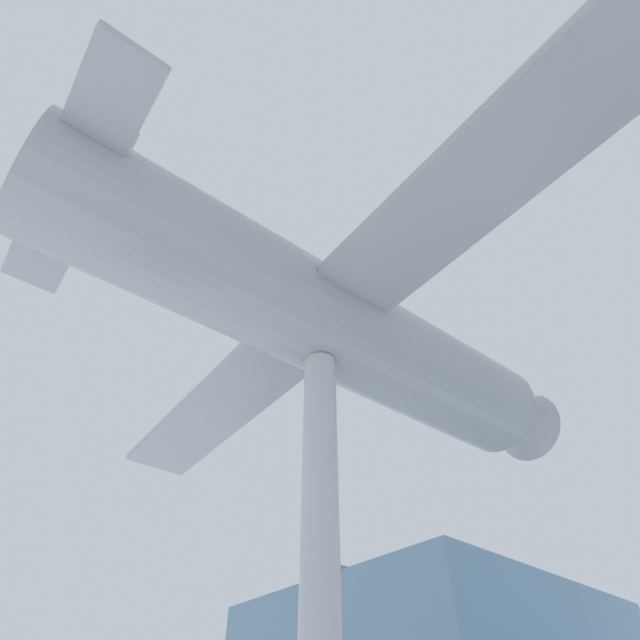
# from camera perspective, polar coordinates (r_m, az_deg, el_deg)

# --- Properties ---
(support_pylon_central) EXTENTS (0.60, 0.60, 7.76)m
(support_pylon_central) POSITION_cam_1_polar(r_m,az_deg,el_deg) (7.96, 0.00, -27.61)
(support_pylon_central) COLOR #B7B7BC
(support_pylon_central) RESTS_ON ground_plane
(suspended_airplane) EXTENTS (16.80, 13.44, 3.51)m
(suspended_airplane) POSITION_cam_1_polar(r_m,az_deg,el_deg) (10.56, 1.54, -0.75)
(suspended_airplane) COLOR #93999E
(suspended_airplane) RESTS_ON support_pylon_central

